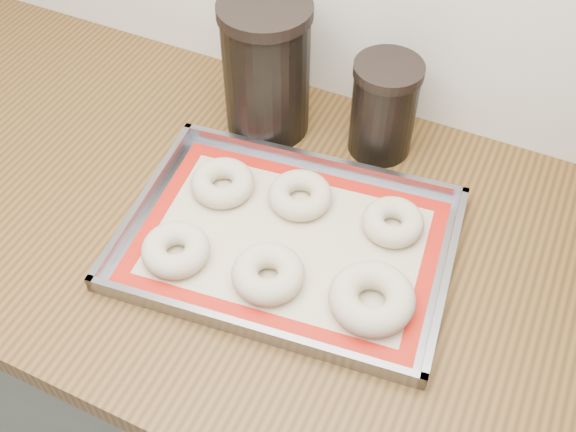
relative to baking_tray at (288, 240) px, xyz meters
The scene contains 12 objects.
cabinet 0.51m from the baking_tray, ahead, with size 3.00×0.65×0.86m, color #5D6458.
countertop 0.19m from the baking_tray, ahead, with size 3.06×0.68×0.04m, color brown.
baking_tray is the anchor object (origin of this frame).
baking_mat 0.00m from the baking_tray, 91.79° to the left, with size 0.45×0.34×0.00m.
bagel_front_left 0.16m from the baking_tray, 144.28° to the right, with size 0.10×0.10×0.03m, color beige.
bagel_front_mid 0.08m from the baking_tray, 85.75° to the right, with size 0.10×0.10×0.04m, color beige.
bagel_front_right 0.16m from the baking_tray, 20.12° to the right, with size 0.11×0.11×0.04m, color beige.
bagel_back_left 0.14m from the baking_tray, 159.88° to the left, with size 0.10×0.10×0.03m, color beige.
bagel_back_mid 0.08m from the baking_tray, 101.62° to the left, with size 0.10×0.10×0.03m, color beige.
bagel_back_right 0.15m from the baking_tray, 33.68° to the left, with size 0.09×0.09×0.03m, color beige.
canister_left 0.28m from the baking_tray, 122.67° to the left, with size 0.14×0.14×0.23m.
canister_mid 0.26m from the baking_tray, 78.93° to the left, with size 0.11×0.11×0.16m.
Camera 1 is at (0.07, 1.11, 1.66)m, focal length 42.00 mm.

